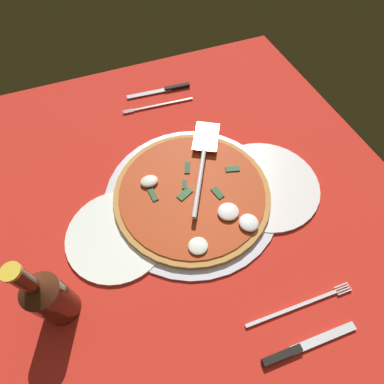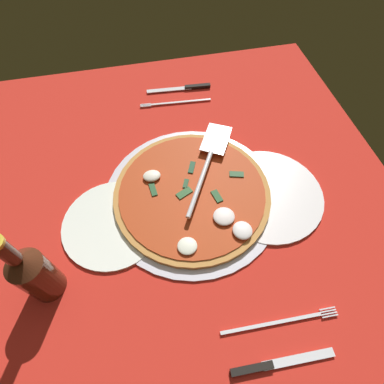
{
  "view_description": "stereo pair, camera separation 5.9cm",
  "coord_description": "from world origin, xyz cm",
  "px_view_note": "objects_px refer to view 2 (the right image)",
  "views": [
    {
      "loc": [
        11.85,
        37.91,
        58.4
      ],
      "look_at": [
        -1.79,
        3.2,
        1.92
      ],
      "focal_mm": 28.62,
      "sensor_mm": 36.0,
      "label": 1
    },
    {
      "loc": [
        6.18,
        39.63,
        58.4
      ],
      "look_at": [
        -1.79,
        3.2,
        1.92
      ],
      "focal_mm": 28.62,
      "sensor_mm": 36.0,
      "label": 2
    }
  ],
  "objects_px": {
    "place_setting_far": "(276,344)",
    "beer_bottle": "(33,273)",
    "place_setting_near": "(180,96)",
    "pizza_server": "(208,161)",
    "dinner_plate_right": "(113,224)",
    "dinner_plate_left": "(267,195)",
    "pizza": "(193,193)"
  },
  "relations": [
    {
      "from": "place_setting_far",
      "to": "beer_bottle",
      "type": "distance_m",
      "value": 0.43
    },
    {
      "from": "place_setting_near",
      "to": "beer_bottle",
      "type": "distance_m",
      "value": 0.6
    },
    {
      "from": "place_setting_far",
      "to": "beer_bottle",
      "type": "bearing_deg",
      "value": 156.5
    },
    {
      "from": "pizza_server",
      "to": "place_setting_near",
      "type": "xyz_separation_m",
      "value": [
        0.01,
        -0.28,
        -0.03
      ]
    },
    {
      "from": "dinner_plate_right",
      "to": "place_setting_far",
      "type": "xyz_separation_m",
      "value": [
        -0.26,
        0.29,
        -0.0
      ]
    },
    {
      "from": "dinner_plate_left",
      "to": "beer_bottle",
      "type": "height_order",
      "value": "beer_bottle"
    },
    {
      "from": "pizza",
      "to": "place_setting_near",
      "type": "distance_m",
      "value": 0.34
    },
    {
      "from": "dinner_plate_left",
      "to": "pizza",
      "type": "relative_size",
      "value": 0.72
    },
    {
      "from": "pizza",
      "to": "place_setting_near",
      "type": "height_order",
      "value": "pizza"
    },
    {
      "from": "pizza",
      "to": "pizza_server",
      "type": "distance_m",
      "value": 0.09
    },
    {
      "from": "pizza",
      "to": "place_setting_far",
      "type": "xyz_separation_m",
      "value": [
        -0.08,
        0.32,
        -0.01
      ]
    },
    {
      "from": "pizza",
      "to": "pizza_server",
      "type": "bearing_deg",
      "value": -127.72
    },
    {
      "from": "dinner_plate_right",
      "to": "pizza",
      "type": "height_order",
      "value": "pizza"
    },
    {
      "from": "dinner_plate_right",
      "to": "place_setting_far",
      "type": "relative_size",
      "value": 0.99
    },
    {
      "from": "dinner_plate_right",
      "to": "place_setting_far",
      "type": "height_order",
      "value": "place_setting_far"
    },
    {
      "from": "pizza_server",
      "to": "beer_bottle",
      "type": "xyz_separation_m",
      "value": [
        0.36,
        0.2,
        0.04
      ]
    },
    {
      "from": "dinner_plate_left",
      "to": "pizza_server",
      "type": "height_order",
      "value": "pizza_server"
    },
    {
      "from": "place_setting_near",
      "to": "place_setting_far",
      "type": "xyz_separation_m",
      "value": [
        -0.04,
        0.67,
        -0.0
      ]
    },
    {
      "from": "dinner_plate_right",
      "to": "pizza_server",
      "type": "height_order",
      "value": "pizza_server"
    },
    {
      "from": "dinner_plate_right",
      "to": "pizza_server",
      "type": "relative_size",
      "value": 0.82
    },
    {
      "from": "dinner_plate_right",
      "to": "place_setting_near",
      "type": "bearing_deg",
      "value": -120.39
    },
    {
      "from": "dinner_plate_left",
      "to": "dinner_plate_right",
      "type": "distance_m",
      "value": 0.35
    },
    {
      "from": "pizza_server",
      "to": "dinner_plate_left",
      "type": "bearing_deg",
      "value": -101.5
    },
    {
      "from": "dinner_plate_right",
      "to": "place_setting_far",
      "type": "bearing_deg",
      "value": 131.33
    },
    {
      "from": "dinner_plate_left",
      "to": "place_setting_near",
      "type": "bearing_deg",
      "value": -71.44
    },
    {
      "from": "dinner_plate_left",
      "to": "place_setting_far",
      "type": "height_order",
      "value": "place_setting_far"
    },
    {
      "from": "place_setting_far",
      "to": "beer_bottle",
      "type": "height_order",
      "value": "beer_bottle"
    },
    {
      "from": "dinner_plate_left",
      "to": "pizza_server",
      "type": "distance_m",
      "value": 0.15
    },
    {
      "from": "place_setting_near",
      "to": "beer_bottle",
      "type": "xyz_separation_m",
      "value": [
        0.35,
        0.48,
        0.07
      ]
    },
    {
      "from": "dinner_plate_right",
      "to": "place_setting_far",
      "type": "distance_m",
      "value": 0.39
    },
    {
      "from": "dinner_plate_right",
      "to": "pizza",
      "type": "distance_m",
      "value": 0.18
    },
    {
      "from": "place_setting_far",
      "to": "beer_bottle",
      "type": "xyz_separation_m",
      "value": [
        0.38,
        -0.18,
        0.07
      ]
    }
  ]
}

